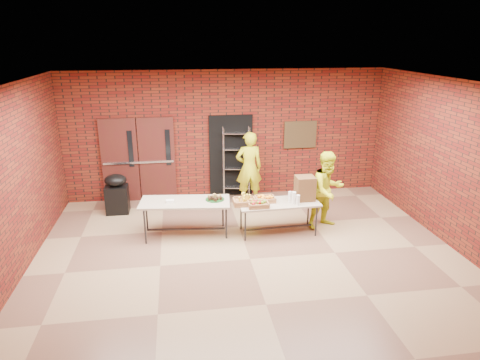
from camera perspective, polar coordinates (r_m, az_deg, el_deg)
name	(u,v)px	position (r m, az deg, el deg)	size (l,w,h in m)	color
room	(251,178)	(7.46, 1.45, 0.31)	(8.08, 7.08, 3.28)	brown
double_doors	(139,160)	(10.85, -13.33, 2.64)	(1.78, 0.12, 2.10)	#411212
dark_doorway	(231,156)	(10.91, -1.22, 3.22)	(1.10, 0.06, 2.10)	black
bronze_plaque	(300,135)	(11.15, 8.03, 6.02)	(0.85, 0.04, 0.70)	#3D2D18
wire_rack	(236,163)	(10.83, -0.50, 2.34)	(0.67, 0.22, 1.82)	#ADAEB4
table_left	(185,204)	(8.83, -7.34, -3.19)	(1.89, 0.96, 0.75)	tan
table_right	(278,205)	(8.91, 5.14, -3.30)	(1.70, 0.76, 0.69)	tan
basket_bananas	(244,201)	(8.73, 0.60, -2.87)	(0.46, 0.35, 0.14)	#A47342
basket_oranges	(265,199)	(8.90, 3.36, -2.52)	(0.41, 0.32, 0.13)	#A47342
basket_apples	(258,204)	(8.61, 2.44, -3.23)	(0.41, 0.32, 0.13)	#A47342
muffin_tray	(215,198)	(8.82, -3.37, -2.36)	(0.39, 0.39, 0.10)	#124518
napkin_box	(170,201)	(8.77, -9.31, -2.81)	(0.16, 0.11, 0.05)	white
coffee_dispenser	(305,188)	(9.01, 8.64, -1.09)	(0.39, 0.35, 0.51)	brown
cup_stack_front	(294,198)	(8.79, 7.18, -2.39)	(0.09, 0.09, 0.26)	white
cup_stack_mid	(298,200)	(8.74, 7.73, -2.68)	(0.07, 0.07, 0.22)	white
cup_stack_back	(290,197)	(8.90, 6.67, -2.23)	(0.07, 0.07, 0.22)	white
covered_grill	(117,194)	(10.36, -16.10, -1.76)	(0.52, 0.43, 0.94)	black
volunteer_woman	(249,168)	(10.45, 1.20, 1.65)	(0.65, 0.43, 1.79)	#D1D617
volunteer_man	(328,190)	(9.29, 11.59, -1.31)	(0.82, 0.64, 1.68)	#D1D617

